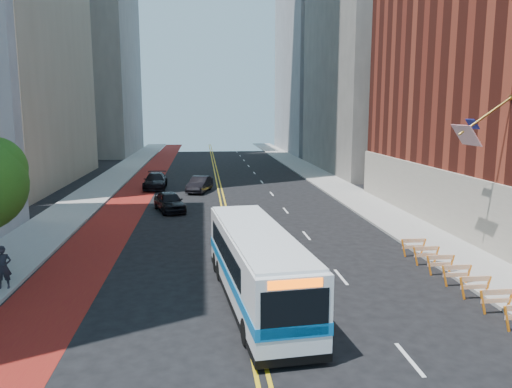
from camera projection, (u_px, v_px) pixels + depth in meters
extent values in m
plane|color=black|center=(254.00, 339.00, 17.37)|extent=(160.00, 160.00, 0.00)
cube|color=gray|center=(90.00, 196.00, 45.51)|extent=(4.00, 140.00, 0.15)
cube|color=gray|center=(346.00, 192.00, 48.03)|extent=(4.00, 140.00, 0.15)
cube|color=maroon|center=(133.00, 196.00, 45.93)|extent=(3.60, 140.00, 0.01)
cube|color=gold|center=(219.00, 195.00, 46.76)|extent=(0.14, 140.00, 0.01)
cube|color=gold|center=(223.00, 195.00, 46.80)|extent=(0.14, 140.00, 0.01)
cube|color=silver|center=(409.00, 359.00, 15.91)|extent=(0.14, 2.20, 0.01)
cube|color=silver|center=(341.00, 277.00, 23.76)|extent=(0.14, 2.20, 0.01)
cube|color=silver|center=(306.00, 235.00, 31.60)|extent=(0.14, 2.20, 0.01)
cube|color=silver|center=(286.00, 211.00, 39.44)|extent=(0.14, 2.20, 0.01)
cube|color=silver|center=(272.00, 194.00, 47.29)|extent=(0.14, 2.20, 0.01)
cube|color=silver|center=(262.00, 182.00, 55.13)|extent=(0.14, 2.20, 0.01)
cube|color=silver|center=(254.00, 173.00, 62.97)|extent=(0.14, 2.20, 0.01)
cube|color=silver|center=(249.00, 166.00, 70.82)|extent=(0.14, 2.20, 0.01)
cube|color=silver|center=(244.00, 160.00, 78.66)|extent=(0.14, 2.20, 0.01)
cube|color=silver|center=(240.00, 156.00, 86.50)|extent=(0.14, 2.20, 0.01)
cube|color=silver|center=(237.00, 152.00, 94.35)|extent=(0.14, 2.20, 0.01)
cube|color=silver|center=(234.00, 149.00, 102.19)|extent=(0.14, 2.20, 0.01)
cube|color=#9E9384|center=(463.00, 208.00, 30.28)|extent=(0.50, 36.00, 4.00)
cube|color=black|center=(456.00, 219.00, 31.42)|extent=(0.35, 2.80, 2.20)
cube|color=black|center=(410.00, 199.00, 38.28)|extent=(0.35, 2.80, 2.20)
cylinder|color=#A57F33|center=(486.00, 115.00, 25.28)|extent=(2.85, 0.12, 2.05)
cube|color=#B21419|center=(466.00, 135.00, 25.34)|extent=(0.75, 1.90, 1.05)
cube|color=navy|center=(472.00, 124.00, 25.75)|extent=(0.39, 0.85, 0.52)
cube|color=slate|center=(395.00, 13.00, 63.52)|extent=(18.00, 26.00, 40.00)
cube|color=gray|center=(340.00, 2.00, 91.79)|extent=(20.00, 28.00, 55.00)
cube|color=orange|center=(507.00, 319.00, 17.80)|extent=(0.32, 0.06, 0.99)
cube|color=orange|center=(483.00, 302.00, 19.32)|extent=(0.32, 0.06, 0.99)
cube|color=orange|center=(509.00, 301.00, 19.43)|extent=(0.32, 0.06, 0.99)
cube|color=orange|center=(497.00, 292.00, 19.31)|extent=(1.25, 0.05, 0.22)
cube|color=orange|center=(496.00, 301.00, 19.37)|extent=(1.25, 0.05, 0.18)
cube|color=orange|center=(462.00, 288.00, 20.84)|extent=(0.32, 0.06, 0.99)
cube|color=orange|center=(487.00, 287.00, 20.95)|extent=(0.32, 0.06, 0.99)
cube|color=orange|center=(475.00, 279.00, 20.83)|extent=(1.25, 0.05, 0.22)
cube|color=orange|center=(475.00, 287.00, 20.89)|extent=(1.25, 0.05, 0.18)
cube|color=orange|center=(445.00, 276.00, 22.36)|extent=(0.32, 0.06, 0.99)
cube|color=orange|center=(468.00, 275.00, 22.47)|extent=(0.32, 0.06, 0.99)
cube|color=orange|center=(457.00, 267.00, 22.35)|extent=(1.25, 0.05, 0.22)
cube|color=orange|center=(456.00, 275.00, 22.41)|extent=(1.25, 0.05, 0.18)
cube|color=orange|center=(429.00, 266.00, 23.88)|extent=(0.32, 0.06, 0.99)
cube|color=orange|center=(451.00, 265.00, 23.99)|extent=(0.32, 0.06, 0.99)
cube|color=orange|center=(441.00, 257.00, 23.87)|extent=(1.25, 0.05, 0.22)
cube|color=orange|center=(440.00, 264.00, 23.93)|extent=(1.25, 0.05, 0.18)
cube|color=orange|center=(416.00, 256.00, 25.40)|extent=(0.32, 0.06, 0.99)
cube|color=orange|center=(436.00, 256.00, 25.51)|extent=(0.32, 0.06, 0.99)
cube|color=orange|center=(426.00, 248.00, 25.39)|extent=(1.25, 0.05, 0.22)
cube|color=orange|center=(426.00, 255.00, 25.44)|extent=(1.25, 0.05, 0.18)
cube|color=orange|center=(403.00, 248.00, 26.92)|extent=(0.32, 0.06, 0.99)
cube|color=orange|center=(423.00, 247.00, 27.03)|extent=(0.32, 0.06, 0.99)
cube|color=orange|center=(414.00, 241.00, 26.91)|extent=(1.25, 0.05, 0.22)
cube|color=orange|center=(413.00, 247.00, 26.96)|extent=(1.25, 0.05, 0.18)
cube|color=silver|center=(257.00, 264.00, 20.30)|extent=(3.50, 11.34, 2.65)
cube|color=#0A64AC|center=(257.00, 274.00, 20.37)|extent=(3.54, 11.38, 0.42)
cube|color=black|center=(253.00, 249.00, 20.94)|extent=(3.22, 8.01, 0.88)
cube|color=black|center=(295.00, 313.00, 14.91)|extent=(2.13, 0.30, 1.49)
cube|color=black|center=(235.00, 225.00, 25.59)|extent=(1.93, 0.28, 0.93)
cube|color=#FF5905|center=(295.00, 284.00, 14.74)|extent=(1.69, 0.24, 0.28)
cube|color=silver|center=(257.00, 232.00, 20.07)|extent=(3.32, 10.77, 0.11)
cube|color=black|center=(257.00, 295.00, 20.52)|extent=(3.53, 11.37, 0.28)
cylinder|color=black|center=(247.00, 332.00, 16.83)|extent=(0.37, 0.95, 0.93)
cylinder|color=black|center=(309.00, 326.00, 17.27)|extent=(0.37, 0.95, 0.93)
cylinder|color=black|center=(220.00, 270.00, 23.29)|extent=(0.37, 0.95, 0.93)
cylinder|color=black|center=(266.00, 267.00, 23.73)|extent=(0.37, 0.95, 0.93)
cylinder|color=black|center=(217.00, 262.00, 24.59)|extent=(0.37, 0.95, 0.93)
cylinder|color=black|center=(260.00, 259.00, 25.03)|extent=(0.37, 0.95, 0.93)
imported|color=black|center=(170.00, 202.00, 39.04)|extent=(3.07, 4.87, 1.55)
imported|color=black|center=(200.00, 184.00, 48.30)|extent=(2.71, 4.81, 1.50)
imported|color=black|center=(155.00, 181.00, 50.31)|extent=(2.23, 5.42, 1.57)
imported|color=black|center=(3.00, 267.00, 21.71)|extent=(0.75, 0.55, 1.90)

